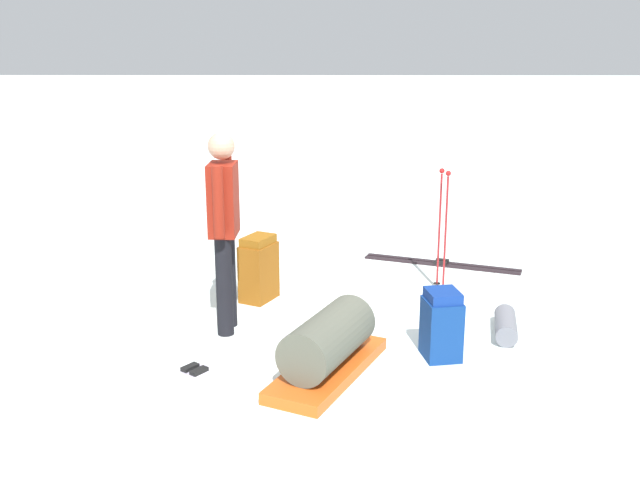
{
  "coord_description": "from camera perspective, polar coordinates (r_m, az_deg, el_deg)",
  "views": [
    {
      "loc": [
        -6.33,
        -0.05,
        2.47
      ],
      "look_at": [
        0.0,
        0.0,
        0.7
      ],
      "focal_mm": 41.63,
      "sensor_mm": 36.0,
      "label": 1
    }
  ],
  "objects": [
    {
      "name": "ground_plane",
      "position": [
        6.79,
        0.0,
        -5.7
      ],
      "size": [
        80.0,
        80.0,
        0.0
      ],
      "primitive_type": "plane",
      "color": "white"
    },
    {
      "name": "skier_standing",
      "position": [
        6.2,
        -7.39,
        1.36
      ],
      "size": [
        0.57,
        0.23,
        1.7
      ],
      "color": "black",
      "rests_on": "ground_plane"
    },
    {
      "name": "ski_pair_near",
      "position": [
        5.74,
        -9.61,
        -9.96
      ],
      "size": [
        1.64,
        1.33,
        0.05
      ],
      "color": "silver",
      "rests_on": "ground_plane"
    },
    {
      "name": "ski_pair_far",
      "position": [
        8.3,
        9.31,
        -1.8
      ],
      "size": [
        0.76,
        1.68,
        0.05
      ],
      "color": "black",
      "rests_on": "ground_plane"
    },
    {
      "name": "backpack_large_dark",
      "position": [
        5.9,
        9.32,
        -6.47
      ],
      "size": [
        0.34,
        0.32,
        0.56
      ],
      "color": "navy",
      "rests_on": "ground_plane"
    },
    {
      "name": "backpack_bright",
      "position": [
        7.07,
        -4.74,
        -2.23
      ],
      "size": [
        0.44,
        0.38,
        0.63
      ],
      "color": "#8B4C12",
      "rests_on": "ground_plane"
    },
    {
      "name": "ski_poles_planted_near",
      "position": [
        7.27,
        9.41,
        1.17
      ],
      "size": [
        0.2,
        0.11,
        1.22
      ],
      "color": "maroon",
      "rests_on": "ground_plane"
    },
    {
      "name": "gear_sled",
      "position": [
        5.55,
        0.61,
        -8.2
      ],
      "size": [
        1.34,
        0.95,
        0.49
      ],
      "color": "#DD591A",
      "rests_on": "ground_plane"
    },
    {
      "name": "sleeping_mat_rolled",
      "position": [
        6.49,
        14.09,
        -6.37
      ],
      "size": [
        0.57,
        0.29,
        0.18
      ],
      "primitive_type": "cylinder",
      "rotation": [
        0.0,
        1.57,
        6.08
      ],
      "color": "slate",
      "rests_on": "ground_plane"
    }
  ]
}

